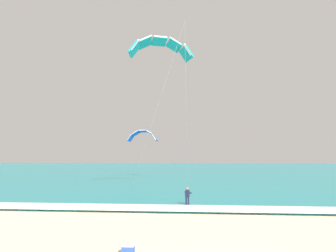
% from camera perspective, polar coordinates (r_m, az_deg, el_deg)
% --- Properties ---
extents(sea, '(200.00, 120.00, 0.20)m').
position_cam_1_polar(sea, '(84.88, 6.19, -7.94)').
color(sea, teal).
rests_on(sea, ground).
extents(surf_foam, '(200.00, 2.99, 0.04)m').
position_cam_1_polar(surf_foam, '(26.17, 9.30, -14.42)').
color(surf_foam, white).
rests_on(surf_foam, sea).
extents(surfboard, '(0.90, 1.47, 0.09)m').
position_cam_1_polar(surfboard, '(27.83, 3.50, -14.31)').
color(surfboard, '#239EC6').
rests_on(surfboard, ground).
extents(kitesurfer, '(0.64, 0.64, 1.69)m').
position_cam_1_polar(kitesurfer, '(27.71, 3.50, -12.44)').
color(kitesurfer, '#191E38').
rests_on(kitesurfer, ground).
extents(kite_primary, '(7.50, 10.56, 17.32)m').
position_cam_1_polar(kite_primary, '(39.00, -1.42, 14.12)').
color(kite_primary, teal).
extents(kite_distant, '(5.98, 2.65, 2.17)m').
position_cam_1_polar(kite_distant, '(58.81, -4.54, -1.54)').
color(kite_distant, blue).
extents(cooler_box, '(0.58, 0.38, 0.40)m').
position_cam_1_polar(cooler_box, '(15.61, -7.18, -21.10)').
color(cooler_box, '#2D51B2').
rests_on(cooler_box, ground).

